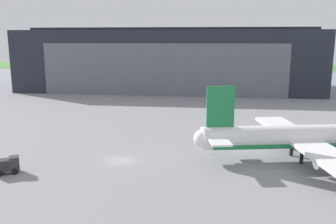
% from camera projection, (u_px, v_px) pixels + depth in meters
% --- Properties ---
extents(ground_plane, '(440.00, 440.00, 0.00)m').
position_uv_depth(ground_plane, '(121.00, 160.00, 57.02)').
color(ground_plane, gray).
extents(grass_field_strip, '(440.00, 56.00, 0.08)m').
position_uv_depth(grass_field_strip, '(192.00, 67.00, 238.66)').
color(grass_field_strip, '#4A8635').
rests_on(grass_field_strip, ground_plane).
extents(maintenance_hangar, '(106.01, 41.86, 22.67)m').
position_uv_depth(maintenance_hangar, '(170.00, 59.00, 137.81)').
color(maintenance_hangar, '#232833').
rests_on(maintenance_hangar, ground_plane).
extents(airliner_near_right, '(35.23, 30.75, 11.86)m').
position_uv_depth(airliner_near_right, '(306.00, 137.00, 56.85)').
color(airliner_near_right, white).
rests_on(airliner_near_right, ground_plane).
extents(ops_van, '(3.80, 3.23, 2.37)m').
position_uv_depth(ops_van, '(7.00, 165.00, 51.38)').
color(ops_van, '#2D2D33').
rests_on(ops_van, ground_plane).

